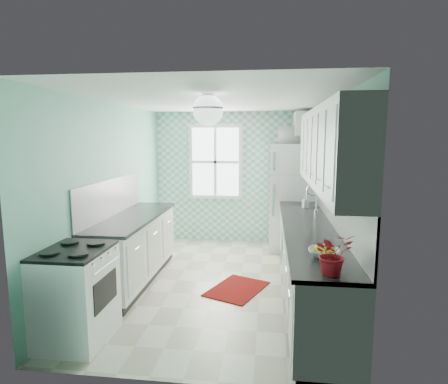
# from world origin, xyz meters

# --- Properties ---
(floor) EXTENTS (3.00, 4.40, 0.02)m
(floor) POSITION_xyz_m (0.00, 0.00, -0.01)
(floor) COLOR beige
(floor) RESTS_ON ground
(ceiling) EXTENTS (3.00, 4.40, 0.02)m
(ceiling) POSITION_xyz_m (0.00, 0.00, 2.51)
(ceiling) COLOR white
(ceiling) RESTS_ON wall_back
(wall_back) EXTENTS (3.00, 0.02, 2.50)m
(wall_back) POSITION_xyz_m (0.00, 2.21, 1.25)
(wall_back) COLOR #75BDA7
(wall_back) RESTS_ON floor
(wall_front) EXTENTS (3.00, 0.02, 2.50)m
(wall_front) POSITION_xyz_m (0.00, -2.21, 1.25)
(wall_front) COLOR #75BDA7
(wall_front) RESTS_ON floor
(wall_left) EXTENTS (0.02, 4.40, 2.50)m
(wall_left) POSITION_xyz_m (-1.51, 0.00, 1.25)
(wall_left) COLOR #75BDA7
(wall_left) RESTS_ON floor
(wall_right) EXTENTS (0.02, 4.40, 2.50)m
(wall_right) POSITION_xyz_m (1.51, 0.00, 1.25)
(wall_right) COLOR #75BDA7
(wall_right) RESTS_ON floor
(accent_wall) EXTENTS (3.00, 0.01, 2.50)m
(accent_wall) POSITION_xyz_m (0.00, 2.19, 1.25)
(accent_wall) COLOR #65C5AC
(accent_wall) RESTS_ON wall_back
(window) EXTENTS (1.04, 0.05, 1.44)m
(window) POSITION_xyz_m (-0.35, 2.16, 1.55)
(window) COLOR white
(window) RESTS_ON wall_back
(backsplash_right) EXTENTS (0.02, 3.60, 0.51)m
(backsplash_right) POSITION_xyz_m (1.49, -0.40, 1.20)
(backsplash_right) COLOR white
(backsplash_right) RESTS_ON wall_right
(backsplash_left) EXTENTS (0.02, 2.15, 0.51)m
(backsplash_left) POSITION_xyz_m (-1.49, -0.07, 1.20)
(backsplash_left) COLOR white
(backsplash_left) RESTS_ON wall_left
(upper_cabinets_right) EXTENTS (0.33, 3.20, 0.90)m
(upper_cabinets_right) POSITION_xyz_m (1.33, -0.60, 1.90)
(upper_cabinets_right) COLOR silver
(upper_cabinets_right) RESTS_ON wall_right
(upper_cabinet_fridge) EXTENTS (0.40, 0.74, 0.40)m
(upper_cabinet_fridge) POSITION_xyz_m (1.30, 1.83, 2.25)
(upper_cabinet_fridge) COLOR silver
(upper_cabinet_fridge) RESTS_ON wall_right
(ceiling_light) EXTENTS (0.34, 0.34, 0.35)m
(ceiling_light) POSITION_xyz_m (0.00, -0.80, 2.32)
(ceiling_light) COLOR silver
(ceiling_light) RESTS_ON ceiling
(base_cabinets_right) EXTENTS (0.60, 3.60, 0.90)m
(base_cabinets_right) POSITION_xyz_m (1.20, -0.40, 0.45)
(base_cabinets_right) COLOR white
(base_cabinets_right) RESTS_ON floor
(countertop_right) EXTENTS (0.63, 3.60, 0.04)m
(countertop_right) POSITION_xyz_m (1.19, -0.40, 0.92)
(countertop_right) COLOR black
(countertop_right) RESTS_ON base_cabinets_right
(base_cabinets_left) EXTENTS (0.60, 2.15, 0.90)m
(base_cabinets_left) POSITION_xyz_m (-1.20, -0.07, 0.45)
(base_cabinets_left) COLOR white
(base_cabinets_left) RESTS_ON floor
(countertop_left) EXTENTS (0.63, 2.15, 0.04)m
(countertop_left) POSITION_xyz_m (-1.19, -0.07, 0.92)
(countertop_left) COLOR black
(countertop_left) RESTS_ON base_cabinets_left
(fridge) EXTENTS (0.83, 0.82, 1.91)m
(fridge) POSITION_xyz_m (1.11, 1.78, 0.95)
(fridge) COLOR white
(fridge) RESTS_ON floor
(stove) EXTENTS (0.61, 0.77, 0.92)m
(stove) POSITION_xyz_m (-1.20, -1.65, 0.48)
(stove) COLOR white
(stove) RESTS_ON floor
(sink) EXTENTS (0.47, 0.40, 0.53)m
(sink) POSITION_xyz_m (1.20, 0.46, 0.93)
(sink) COLOR silver
(sink) RESTS_ON countertop_right
(rug) EXTENTS (0.89, 1.03, 0.01)m
(rug) POSITION_xyz_m (0.28, -0.22, 0.01)
(rug) COLOR maroon
(rug) RESTS_ON floor
(dish_towel) EXTENTS (0.09, 0.26, 0.40)m
(dish_towel) POSITION_xyz_m (0.89, 0.29, 0.48)
(dish_towel) COLOR #51A18C
(dish_towel) RESTS_ON base_cabinets_right
(fruit_bowl) EXTENTS (0.33, 0.33, 0.07)m
(fruit_bowl) POSITION_xyz_m (1.20, -1.58, 0.98)
(fruit_bowl) COLOR white
(fruit_bowl) RESTS_ON countertop_right
(potted_plant) EXTENTS (0.38, 0.36, 0.34)m
(potted_plant) POSITION_xyz_m (1.20, -2.04, 1.11)
(potted_plant) COLOR red
(potted_plant) RESTS_ON countertop_right
(soap_bottle) EXTENTS (0.11, 0.11, 0.19)m
(soap_bottle) POSITION_xyz_m (1.25, 0.83, 1.03)
(soap_bottle) COLOR #9CBBC9
(soap_bottle) RESTS_ON countertop_right
(microwave) EXTENTS (0.56, 0.38, 0.31)m
(microwave) POSITION_xyz_m (1.11, 1.78, 2.06)
(microwave) COLOR silver
(microwave) RESTS_ON fridge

